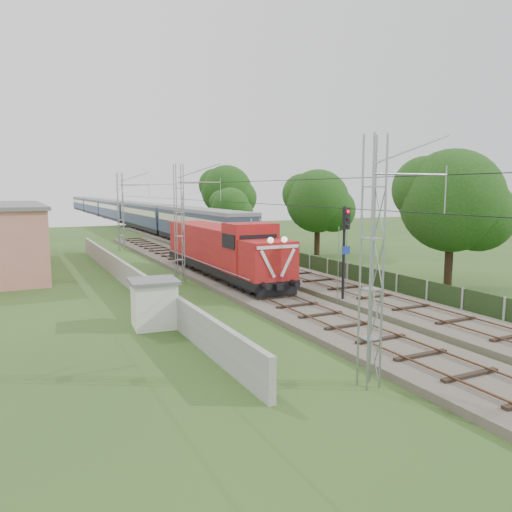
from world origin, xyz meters
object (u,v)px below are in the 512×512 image
coach_rake (116,209)px  relay_hut (154,303)px  locomotive (223,250)px  signal_post (345,238)px

coach_rake → relay_hut: size_ratio=50.55×
locomotive → coach_rake: size_ratio=0.14×
coach_rake → signal_post: 75.97m
signal_post → coach_rake: bearing=88.6°
coach_rake → relay_hut: (-12.40, -75.81, -1.48)m
relay_hut → locomotive: bearing=52.7°
locomotive → coach_rake: (5.00, 66.09, 0.44)m
signal_post → relay_hut: (-10.58, 0.13, -2.59)m
signal_post → relay_hut: bearing=179.3°
locomotive → signal_post: size_ratio=3.03×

